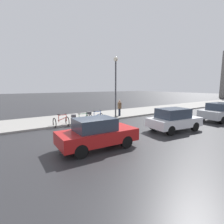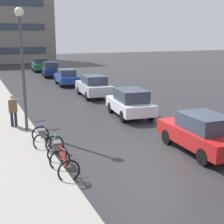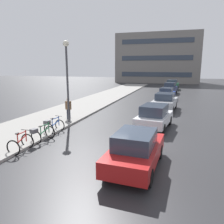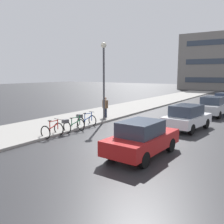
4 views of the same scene
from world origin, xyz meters
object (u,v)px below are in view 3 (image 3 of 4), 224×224
Objects in this scene: car_white at (154,116)px; car_green at (172,85)px; car_silver at (165,102)px; streetlamp at (67,70)px; pedestrian at (68,108)px; car_navy at (170,88)px; bicycle_nearest at (21,143)px; car_red at (136,150)px; bicycle_second at (41,133)px; bicycle_third at (53,126)px; car_blue at (166,94)px.

car_green is (0.04, 25.68, 0.04)m from car_white.
streetlamp is (-6.20, -7.20, 3.01)m from car_silver.
pedestrian is (-6.68, -6.37, 0.17)m from car_silver.
bicycle_nearest is at bearing -102.35° from car_navy.
car_red is 1.00× the size of car_navy.
bicycle_second is 0.36× the size of car_red.
bicycle_third is at bearing 152.20° from car_red.
car_green is at bearing 90.49° from car_silver.
car_red is (5.65, -0.03, 0.37)m from bicycle_nearest.
car_blue is at bearing 63.49° from pedestrian.
car_blue is 15.22m from streetlamp.
streetlamp is at bearing -106.37° from car_navy.
car_white is 6.46m from car_silver.
car_white reaches higher than car_blue.
bicycle_second is 0.36× the size of car_blue.
car_blue is 14.36m from pedestrian.
car_navy reaches higher than car_blue.
car_blue reaches higher than bicycle_nearest.
pedestrian is at bearing -136.40° from car_silver.
car_navy is at bearing -90.29° from car_green.
pedestrian is (-6.52, -25.59, 0.14)m from car_green.
car_silver is (5.87, 12.64, 0.40)m from bicycle_nearest.
car_blue is (5.59, 19.12, 0.36)m from bicycle_nearest.
car_blue is at bearing 72.73° from bicycle_second.
car_blue is at bearing 66.58° from streetlamp.
pedestrian reaches higher than car_green.
car_blue is at bearing 70.46° from bicycle_third.
car_navy is 5.96m from car_green.
pedestrian reaches higher than bicycle_nearest.
car_navy is (5.80, 22.88, 0.34)m from bicycle_third.
car_green is (5.83, 28.85, 0.34)m from bicycle_third.
bicycle_nearest is at bearing -82.56° from pedestrian.
car_green is 2.34× the size of pedestrian.
car_green is 27.27m from streetlamp.
bicycle_nearest is 19.92m from car_blue.
car_white is at bearing 89.95° from car_red.
car_navy is (5.56, 24.39, 0.36)m from bicycle_second.
streetlamp reaches higher than bicycle_third.
car_navy is 0.99× the size of car_green.
bicycle_second is at bearing -102.84° from car_navy.
bicycle_nearest is 8.39m from car_white.
streetlamp is at bearing -172.92° from car_white.
pedestrian is at bearing 179.22° from car_white.
car_red is at bearing -0.32° from bicycle_nearest.
car_blue is 0.98× the size of car_green.
car_blue is (5.71, 16.10, 0.27)m from bicycle_third.
car_silver is at bearing 62.68° from bicycle_second.
car_red is at bearing -90.05° from car_white.
bicycle_third is 11.34m from car_silver.
car_silver is 9.23m from pedestrian.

